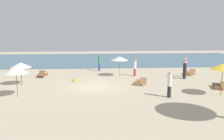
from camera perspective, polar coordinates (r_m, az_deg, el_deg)
ground_plane at (r=20.70m, az=-4.36°, el=-3.85°), size 60.00×60.00×0.00m
ocean_water at (r=37.42m, az=-4.22°, el=2.44°), size 48.00×16.00×0.06m
umbrella_0 at (r=19.30m, az=24.47°, el=0.72°), size 1.86×1.86×2.35m
umbrella_1 at (r=18.57m, az=-21.51°, el=0.03°), size 1.74×1.74×2.20m
umbrella_2 at (r=24.64m, az=1.76°, el=2.73°), size 1.75×1.75×2.02m
umbrella_3 at (r=22.27m, az=-20.54°, el=1.09°), size 1.77×1.77×1.96m
lounger_0 at (r=21.55m, az=6.39°, el=-2.86°), size 1.17×1.79×0.68m
lounger_2 at (r=21.83m, az=23.49°, el=-3.46°), size 1.06×1.80×0.66m
lounger_3 at (r=25.72m, az=-15.93°, el=-1.07°), size 0.82×1.75×0.70m
lounger_4 at (r=26.79m, az=17.30°, el=-0.72°), size 1.16×1.78×0.70m
person_0 at (r=27.78m, az=-2.98°, el=1.70°), size 0.40×0.40×1.81m
person_2 at (r=24.95m, az=5.35°, el=0.58°), size 0.43×0.43×1.72m
person_3 at (r=24.54m, az=16.61°, el=-0.02°), size 0.46×0.46×1.69m
person_4 at (r=17.76m, az=13.27°, el=-3.20°), size 0.35×0.35×1.89m
person_5 at (r=25.47m, az=16.65°, el=0.66°), size 0.42×0.42×1.91m
surfboard at (r=23.29m, az=-8.83°, el=-2.28°), size 0.74×1.99×0.07m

